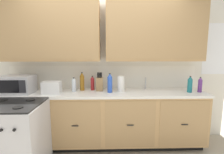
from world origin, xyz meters
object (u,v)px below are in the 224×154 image
object	(u,v)px
paper_towel_roll	(121,84)
bottle_red	(92,83)
toaster	(52,87)
bottle_violet	(200,85)
knife_block	(100,84)
bottle_amber	(82,82)
bottle_teal	(190,84)
bottle_blue	(110,83)
bottle_clear	(74,85)
stove_range	(13,139)
microwave	(18,84)

from	to	relation	value
paper_towel_roll	bottle_red	distance (m)	0.50
toaster	paper_towel_roll	size ratio (longest dim) A/B	1.08
paper_towel_roll	bottle_violet	distance (m)	1.29
paper_towel_roll	knife_block	bearing A→B (deg)	166.09
bottle_amber	bottle_teal	bearing A→B (deg)	-6.36
bottle_blue	bottle_red	size ratio (longest dim) A/B	1.26
knife_block	bottle_red	size ratio (longest dim) A/B	1.25
paper_towel_roll	bottle_red	bearing A→B (deg)	165.52
bottle_amber	bottle_red	world-z (taller)	bottle_amber
bottle_violet	bottle_clear	bearing A→B (deg)	177.70
stove_range	toaster	xyz separation A→B (m)	(0.34, 0.55, 0.56)
toaster	knife_block	bearing A→B (deg)	13.31
knife_block	bottle_blue	size ratio (longest dim) A/B	0.99
toaster	bottle_violet	xyz separation A→B (m)	(2.39, 0.02, 0.03)
paper_towel_roll	bottle_red	world-z (taller)	paper_towel_roll
microwave	knife_block	size ratio (longest dim) A/B	1.55
paper_towel_roll	bottle_clear	size ratio (longest dim) A/B	1.09
bottle_red	stove_range	bearing A→B (deg)	-141.69
paper_towel_roll	bottle_amber	size ratio (longest dim) A/B	0.84
microwave	bottle_red	xyz separation A→B (m)	(1.17, 0.17, -0.02)
paper_towel_roll	bottle_blue	bearing A→B (deg)	-163.46
bottle_teal	bottle_blue	xyz separation A→B (m)	(-1.29, 0.03, 0.02)
stove_range	bottle_clear	bearing A→B (deg)	44.31
microwave	knife_block	xyz separation A→B (m)	(1.30, 0.14, -0.02)
bottle_amber	bottle_blue	world-z (taller)	bottle_blue
bottle_teal	bottle_red	distance (m)	1.60
stove_range	knife_block	xyz separation A→B (m)	(1.09, 0.73, 0.58)
bottle_teal	bottle_clear	world-z (taller)	bottle_teal
bottle_teal	bottle_clear	size ratio (longest dim) A/B	1.12
microwave	bottle_blue	xyz separation A→B (m)	(1.47, -0.01, 0.01)
knife_block	bottle_clear	size ratio (longest dim) A/B	1.30
toaster	bottle_amber	distance (m)	0.49
stove_range	bottle_violet	distance (m)	2.85
paper_towel_roll	bottle_red	xyz separation A→B (m)	(-0.48, 0.12, -0.01)
microwave	bottle_red	distance (m)	1.18
bottle_clear	paper_towel_roll	bearing A→B (deg)	-1.19
stove_range	bottle_blue	bearing A→B (deg)	24.89
toaster	bottle_red	xyz separation A→B (m)	(0.62, 0.21, 0.03)
knife_block	bottle_violet	bearing A→B (deg)	-5.38
stove_range	microwave	xyz separation A→B (m)	(-0.20, 0.59, 0.61)
stove_range	paper_towel_roll	xyz separation A→B (m)	(1.45, 0.64, 0.60)
paper_towel_roll	bottle_teal	bearing A→B (deg)	-4.37
bottle_teal	bottle_violet	bearing A→B (deg)	5.78
paper_towel_roll	bottle_violet	xyz separation A→B (m)	(1.29, -0.07, -0.01)
microwave	toaster	distance (m)	0.55
bottle_amber	bottle_violet	distance (m)	1.95
microwave	bottle_violet	xyz separation A→B (m)	(2.94, -0.02, -0.02)
toaster	paper_towel_roll	bearing A→B (deg)	4.61
bottle_teal	bottle_violet	world-z (taller)	bottle_teal
bottle_amber	bottle_violet	size ratio (longest dim) A/B	1.25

